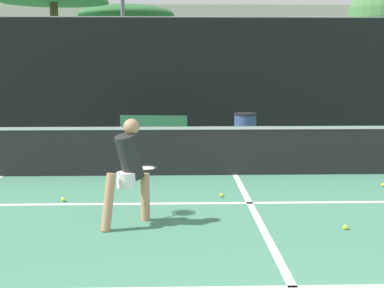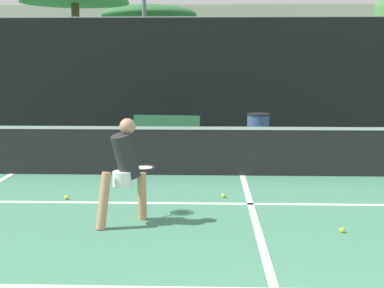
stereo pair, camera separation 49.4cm
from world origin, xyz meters
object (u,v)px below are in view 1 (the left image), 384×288
Objects in this scene: player_practicing at (129,167)px; parked_car at (239,109)px; trash_bin at (245,132)px; courtside_bench at (153,132)px.

player_practicing reaches higher than parked_car.
trash_bin is at bearing 25.27° from player_practicing.
trash_bin reaches higher than courtside_bench.
courtside_bench is 5.77m from parked_car.
trash_bin is at bearing 4.00° from courtside_bench.
parked_car is (0.45, 5.19, 0.09)m from trash_bin.
parked_car reaches higher than trash_bin.
courtside_bench is (0.06, 5.94, -0.32)m from player_practicing.
player_practicing is 0.36× the size of parked_car.
parked_car is at bearing 85.03° from trash_bin.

